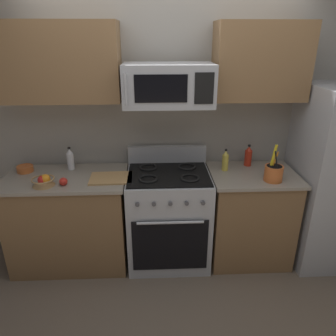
% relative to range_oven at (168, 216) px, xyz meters
% --- Properties ---
extents(ground_plane, '(16.00, 16.00, 0.00)m').
position_rel_range_oven_xyz_m(ground_plane, '(0.00, -0.69, -0.47)').
color(ground_plane, '#6B5B4C').
extents(wall_back, '(8.00, 0.10, 2.60)m').
position_rel_range_oven_xyz_m(wall_back, '(0.00, 0.38, 0.83)').
color(wall_back, '#9E998E').
rests_on(wall_back, ground).
extents(counter_left, '(1.10, 0.63, 0.91)m').
position_rel_range_oven_xyz_m(counter_left, '(-0.94, -0.00, -0.02)').
color(counter_left, olive).
rests_on(counter_left, ground).
extents(range_oven, '(0.76, 0.67, 1.09)m').
position_rel_range_oven_xyz_m(range_oven, '(0.00, 0.00, 0.00)').
color(range_oven, '#B2B5BA').
rests_on(range_oven, ground).
extents(counter_right, '(0.80, 0.63, 0.91)m').
position_rel_range_oven_xyz_m(counter_right, '(0.79, -0.00, -0.02)').
color(counter_right, olive).
rests_on(counter_right, ground).
extents(microwave, '(0.74, 0.44, 0.34)m').
position_rel_range_oven_xyz_m(microwave, '(-0.00, 0.03, 1.23)').
color(microwave, '#B2B5BA').
extents(upper_cabinets_left, '(1.09, 0.34, 0.64)m').
position_rel_range_oven_xyz_m(upper_cabinets_left, '(-0.94, 0.16, 1.40)').
color(upper_cabinets_left, olive).
extents(upper_cabinets_right, '(0.79, 0.34, 0.64)m').
position_rel_range_oven_xyz_m(upper_cabinets_right, '(0.79, 0.16, 1.40)').
color(upper_cabinets_right, olive).
extents(utensil_crock, '(0.16, 0.16, 0.32)m').
position_rel_range_oven_xyz_m(utensil_crock, '(0.90, -0.17, 0.51)').
color(utensil_crock, '#D1662D').
rests_on(utensil_crock, counter_right).
extents(fruit_basket, '(0.19, 0.19, 0.10)m').
position_rel_range_oven_xyz_m(fruit_basket, '(-1.06, -0.18, 0.48)').
color(fruit_basket, '#9E7A4C').
rests_on(fruit_basket, counter_left).
extents(apple_loose, '(0.07, 0.07, 0.07)m').
position_rel_range_oven_xyz_m(apple_loose, '(-0.90, -0.18, 0.47)').
color(apple_loose, red).
rests_on(apple_loose, counter_left).
extents(cutting_board, '(0.38, 0.28, 0.02)m').
position_rel_range_oven_xyz_m(cutting_board, '(-0.51, -0.07, 0.44)').
color(cutting_board, tan).
rests_on(cutting_board, counter_left).
extents(bottle_oil, '(0.06, 0.06, 0.21)m').
position_rel_range_oven_xyz_m(bottle_oil, '(0.53, 0.09, 0.53)').
color(bottle_oil, gold).
rests_on(bottle_oil, counter_right).
extents(bottle_hot_sauce, '(0.07, 0.07, 0.21)m').
position_rel_range_oven_xyz_m(bottle_hot_sauce, '(0.78, 0.19, 0.53)').
color(bottle_hot_sauce, red).
rests_on(bottle_hot_sauce, counter_right).
extents(bottle_vinegar, '(0.06, 0.06, 0.22)m').
position_rel_range_oven_xyz_m(bottle_vinegar, '(-0.91, 0.18, 0.54)').
color(bottle_vinegar, silver).
rests_on(bottle_vinegar, counter_left).
extents(prep_bowl, '(0.15, 0.15, 0.06)m').
position_rel_range_oven_xyz_m(prep_bowl, '(-1.33, 0.13, 0.47)').
color(prep_bowl, '#D1662D').
rests_on(prep_bowl, counter_left).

